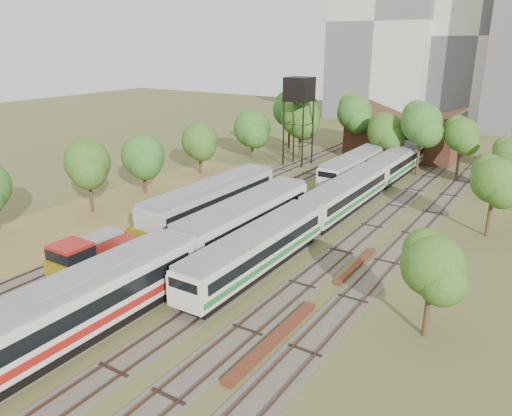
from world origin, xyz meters
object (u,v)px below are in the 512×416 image
Objects in this scene: railcar_red_set at (179,255)px; water_tower at (299,91)px; shunter_locomotive at (92,258)px; railcar_green_set at (346,194)px.

water_tower is (-10.22, 37.57, 8.26)m from railcar_red_set.
railcar_green_set is at bearing 68.07° from shunter_locomotive.
railcar_red_set is 22.11m from railcar_green_set.
shunter_locomotive is 0.66× the size of water_tower.
railcar_green_set is 6.43× the size of shunter_locomotive.
railcar_green_set is (4.00, 21.74, -0.29)m from railcar_red_set.
shunter_locomotive is at bearing -111.93° from railcar_green_set.
water_tower reaches higher than railcar_green_set.
railcar_green_set is 22.93m from water_tower.
shunter_locomotive is (-6.00, -3.10, -0.57)m from railcar_red_set.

